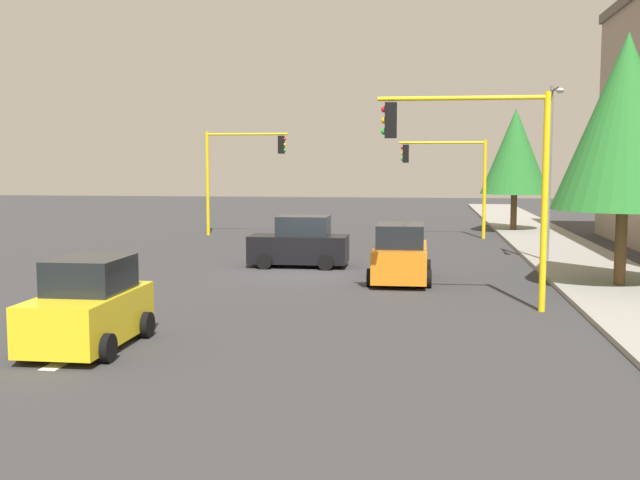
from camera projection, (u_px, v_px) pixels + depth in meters
ground_plane at (303, 274)px, 27.76m from camera, size 120.00×120.00×0.00m
sidewalk_kerb at (576, 260)px, 31.31m from camera, size 80.00×4.00×0.15m
lane_arrow_near at (88, 347)px, 16.80m from camera, size 2.40×1.10×1.10m
traffic_signal_far_right at (239, 162)px, 41.90m from camera, size 0.36×4.59×5.70m
traffic_signal_far_left at (449, 168)px, 40.45m from camera, size 0.36×4.59×5.21m
traffic_signal_near_left at (479, 158)px, 20.67m from camera, size 0.36×4.59×5.91m
street_lamp_curbside at (552, 154)px, 29.68m from camera, size 2.15×0.28×7.00m
tree_roadside_far at (515, 151)px, 43.80m from camera, size 3.88×3.88×7.08m
tree_roadside_near at (626, 122)px, 23.88m from camera, size 4.41×4.41×8.06m
car_orange at (400, 255)px, 26.02m from camera, size 4.19×2.09×1.98m
car_black at (300, 244)px, 29.70m from camera, size 2.02×3.79×1.98m
car_yellow at (89, 307)px, 16.73m from camera, size 3.62×2.02×1.98m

